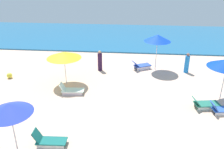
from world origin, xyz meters
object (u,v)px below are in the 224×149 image
at_px(beachgoer_5, 187,64).
at_px(beach_ball_0, 10,76).
at_px(lounge_chair_4_0, 71,90).
at_px(beachgoer_0, 100,61).
at_px(umbrella_0, 158,38).
at_px(umbrella_3, 9,109).
at_px(lounge_chair_2_0, 205,104).
at_px(lounge_chair_2_1, 221,109).
at_px(lounge_chair_0_0, 141,65).
at_px(umbrella_4, 64,55).
at_px(lounge_chair_3_0, 49,140).

distance_m(beachgoer_5, beach_ball_0, 13.06).
bearing_deg(lounge_chair_4_0, beachgoer_0, -21.87).
xyz_separation_m(umbrella_0, umbrella_3, (-6.48, -9.82, -0.35)).
height_order(lounge_chair_2_0, lounge_chair_2_1, lounge_chair_2_1).
relative_size(lounge_chair_2_1, umbrella_3, 0.57).
xyz_separation_m(lounge_chair_0_0, lounge_chair_4_0, (-4.44, -4.49, -0.05)).
bearing_deg(lounge_chair_0_0, umbrella_0, -120.90).
distance_m(umbrella_0, beachgoer_0, 4.66).
xyz_separation_m(lounge_chair_0_0, lounge_chair_2_0, (3.48, -5.44, -0.03)).
distance_m(umbrella_0, umbrella_4, 6.97).
bearing_deg(beachgoer_5, lounge_chair_2_0, 130.25).
height_order(lounge_chair_2_0, beach_ball_0, lounge_chair_2_0).
distance_m(lounge_chair_4_0, beachgoer_0, 4.15).
height_order(lounge_chair_0_0, lounge_chair_2_1, lounge_chair_0_0).
distance_m(umbrella_0, umbrella_3, 11.77).
height_order(beachgoer_0, beach_ball_0, beachgoer_0).
xyz_separation_m(umbrella_0, beach_ball_0, (-10.55, -2.57, -2.35)).
height_order(lounge_chair_0_0, lounge_chair_3_0, lounge_chair_3_0).
relative_size(lounge_chair_2_0, lounge_chair_2_1, 1.16).
relative_size(lounge_chair_3_0, lounge_chair_4_0, 0.96).
height_order(umbrella_0, umbrella_4, umbrella_0).
xyz_separation_m(umbrella_3, umbrella_4, (0.23, 6.75, -0.12)).
relative_size(lounge_chair_0_0, umbrella_4, 0.69).
height_order(lounge_chair_0_0, beachgoer_0, beachgoer_0).
bearing_deg(lounge_chair_4_0, lounge_chair_2_0, -100.70).
xyz_separation_m(lounge_chair_0_0, umbrella_4, (-5.15, -3.13, 1.79)).
bearing_deg(umbrella_0, umbrella_3, -123.43).
bearing_deg(beach_ball_0, lounge_chair_3_0, -51.75).
relative_size(lounge_chair_0_0, lounge_chair_2_1, 1.16).
distance_m(umbrella_3, lounge_chair_4_0, 5.81).
xyz_separation_m(lounge_chair_0_0, lounge_chair_3_0, (-4.22, -9.28, -0.05)).
xyz_separation_m(umbrella_4, beach_ball_0, (-4.31, 0.50, -1.88)).
height_order(lounge_chair_4_0, beachgoer_0, beachgoer_0).
relative_size(umbrella_3, lounge_chair_3_0, 1.65).
bearing_deg(lounge_chair_4_0, umbrella_4, 23.39).
xyz_separation_m(lounge_chair_2_0, lounge_chair_3_0, (-7.70, -3.83, -0.01)).
distance_m(lounge_chair_2_0, lounge_chair_4_0, 7.98).
distance_m(lounge_chair_2_1, umbrella_4, 9.93).
bearing_deg(lounge_chair_2_1, lounge_chair_2_0, 46.98).
relative_size(umbrella_0, lounge_chair_2_0, 1.76).
xyz_separation_m(lounge_chair_2_0, umbrella_3, (-8.86, -4.44, 1.94)).
height_order(lounge_chair_2_1, beachgoer_5, beachgoer_5).
relative_size(beachgoer_5, beach_ball_0, 3.99).
relative_size(lounge_chair_0_0, umbrella_3, 0.66).
height_order(lounge_chair_4_0, beachgoer_5, beachgoer_5).
height_order(umbrella_0, lounge_chair_0_0, umbrella_0).
distance_m(lounge_chair_0_0, lounge_chair_4_0, 6.32).
bearing_deg(lounge_chair_4_0, lounge_chair_2_1, -103.23).
bearing_deg(lounge_chair_4_0, umbrella_0, -55.27).
bearing_deg(lounge_chair_3_0, lounge_chair_2_1, -71.21).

